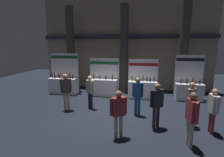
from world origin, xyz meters
name	(u,v)px	position (x,y,z in m)	size (l,w,h in m)	color
ground_plane	(115,110)	(0.00, 0.00, 0.00)	(24.00, 24.00, 0.00)	black
hall_colonnade	(125,43)	(0.00, 4.25, 3.20)	(11.72, 1.33, 6.57)	gray
exhibitor_booth_0	(63,84)	(-3.74, 2.27, 0.63)	(1.86, 0.74, 2.55)	white
exhibitor_booth_1	(103,86)	(-1.13, 2.34, 0.60)	(1.86, 0.66, 2.26)	white
exhibitor_booth_2	(142,88)	(1.27, 2.26, 0.59)	(1.74, 0.66, 2.26)	white
exhibitor_booth_3	(189,90)	(3.86, 2.31, 0.61)	(1.55, 0.66, 2.53)	white
trash_bin	(190,105)	(3.47, 0.33, 0.36)	(0.38, 0.38, 0.71)	slate
visitor_0	(138,93)	(1.08, -0.40, 1.01)	(0.49, 0.29, 1.72)	navy
visitor_1	(213,107)	(3.75, -1.53, 0.97)	(0.24, 0.60, 1.63)	maroon
visitor_2	(66,89)	(-2.29, -0.39, 1.06)	(0.47, 0.37, 1.77)	#ADA393
visitor_3	(191,101)	(3.11, -1.13, 1.03)	(0.37, 0.39, 1.75)	navy
visitor_4	(90,89)	(-1.24, 0.05, 0.96)	(0.45, 0.37, 1.64)	#23232D
visitor_5	(157,101)	(1.82, -1.50, 1.05)	(0.51, 0.45, 1.74)	#23232D
visitor_6	(192,115)	(2.78, -2.58, 1.05)	(0.28, 0.61, 1.75)	#ADA393
visitor_7	(118,110)	(0.53, -2.44, 0.99)	(0.53, 0.42, 1.65)	#ADA393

